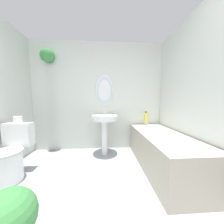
{
  "coord_description": "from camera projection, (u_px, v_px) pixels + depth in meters",
  "views": [
    {
      "loc": [
        0.16,
        -0.21,
        1.08
      ],
      "look_at": [
        0.26,
        1.46,
        0.93
      ],
      "focal_mm": 18.0,
      "sensor_mm": 36.0,
      "label": 1
    }
  ],
  "objects": [
    {
      "name": "toilet_paper_roll",
      "position": [
        18.0,
        120.0,
        1.72
      ],
      "size": [
        0.11,
        0.11,
        0.1
      ],
      "color": "white",
      "rests_on": "toilet"
    },
    {
      "name": "wall_right",
      "position": [
        206.0,
        93.0,
        1.45
      ],
      "size": [
        0.06,
        2.47,
        2.4
      ],
      "color": "silver",
      "rests_on": "ground_plane"
    },
    {
      "name": "wall_back",
      "position": [
        96.0,
        95.0,
        2.55
      ],
      "size": [
        3.0,
        0.28,
        2.4
      ],
      "color": "silver",
      "rests_on": "ground_plane"
    },
    {
      "name": "toilet",
      "position": [
        10.0,
        157.0,
        1.57
      ],
      "size": [
        0.4,
        0.55,
        0.76
      ],
      "color": "white",
      "rests_on": "ground_plane"
    },
    {
      "name": "pedestal_sink",
      "position": [
        105.0,
        123.0,
        2.29
      ],
      "size": [
        0.52,
        0.52,
        0.92
      ],
      "color": "white",
      "rests_on": "ground_plane"
    },
    {
      "name": "shampoo_bottle",
      "position": [
        146.0,
        117.0,
        2.42
      ],
      "size": [
        0.08,
        0.08,
        0.24
      ],
      "color": "gold",
      "rests_on": "bathtub"
    },
    {
      "name": "bathtub",
      "position": [
        162.0,
        150.0,
        1.85
      ],
      "size": [
        0.67,
        1.57,
        0.64
      ],
      "color": "#B2A893",
      "rests_on": "ground_plane"
    },
    {
      "name": "potted_plant",
      "position": [
        5.0,
        223.0,
        0.75
      ],
      "size": [
        0.39,
        0.39,
        0.49
      ],
      "color": "#9E6042",
      "rests_on": "ground_plane"
    }
  ]
}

